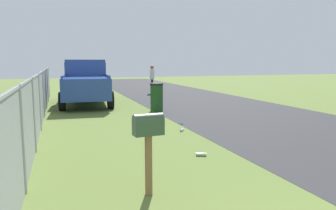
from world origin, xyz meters
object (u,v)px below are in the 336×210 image
Objects in this scene: trash_bin at (157,97)px; pedestrian at (152,77)px; mailbox at (148,131)px; pickup_truck at (86,80)px.

trash_bin is 7.69m from pedestrian.
mailbox is at bearing -87.44° from pedestrian.
pickup_truck is at bearing -118.81° from pedestrian.
mailbox is 0.70× the size of pedestrian.
pickup_truck reaches higher than pedestrian.
pedestrian is at bearing -43.38° from pickup_truck.
pickup_truck reaches higher than mailbox.
pedestrian is at bearing -14.59° from trash_bin.
pickup_truck is 4.96× the size of trash_bin.
pedestrian reaches higher than trash_bin.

